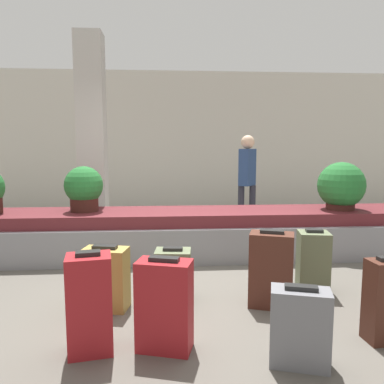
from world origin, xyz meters
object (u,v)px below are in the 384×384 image
Objects in this scene: pillar at (92,138)px; suitcase_3 at (313,262)px; suitcase_7 at (173,275)px; suitcase_6 at (165,305)px; suitcase_1 at (271,270)px; suitcase_2 at (106,278)px; suitcase_0 at (90,304)px; suitcase_8 at (300,327)px; potted_plant_0 at (341,187)px; potted_plant_2 at (84,188)px; traveler_0 at (247,174)px.

suitcase_3 is at bearing -42.87° from pillar.
suitcase_6 is at bearing -89.64° from suitcase_7.
pillar reaches higher than suitcase_6.
suitcase_2 is at bearing -162.93° from suitcase_1.
suitcase_7 is (0.61, 0.88, -0.11)m from suitcase_0.
suitcase_6 reaches higher than suitcase_8.
pillar reaches higher than potted_plant_0.
pillar is 5.40× the size of suitcase_2.
traveler_0 is (2.49, 1.37, 0.07)m from potted_plant_2.
potted_plant_2 reaches higher than suitcase_1.
suitcase_6 is 1.24× the size of suitcase_8.
pillar reaches higher than suitcase_0.
pillar reaches higher than suitcase_2.
suitcase_3 is at bearing -124.35° from potted_plant_0.
suitcase_0 reaches higher than suitcase_2.
suitcase_3 is at bearing 9.89° from suitcase_7.
suitcase_0 is at bearing -77.54° from potted_plant_2.
traveler_0 reaches higher than suitcase_1.
pillar is at bearing 146.30° from suitcase_1.
suitcase_8 is at bearing -75.25° from suitcase_1.
pillar is 3.70m from suitcase_1.
traveler_0 is (1.35, 2.89, 0.74)m from suitcase_7.
suitcase_1 is 1.19m from suitcase_6.
suitcase_3 is 0.39× the size of traveler_0.
potted_plant_2 is at bearing 160.97° from suitcase_3.
suitcase_6 reaches higher than suitcase_7.
pillar is 4.93× the size of potted_plant_0.
potted_plant_2 is at bearing 178.19° from potted_plant_0.
pillar is at bearing 136.72° from traveler_0.
suitcase_3 is 1.08× the size of potted_plant_2.
suitcase_3 is 3.00m from potted_plant_2.
pillar is at bearing 114.02° from suitcase_2.
suitcase_6 is at bearing -126.29° from suitcase_1.
suitcase_2 is (0.60, -2.72, -1.32)m from pillar.
suitcase_8 is at bearing -53.60° from potted_plant_2.
suitcase_8 is 0.86× the size of potted_plant_0.
potted_plant_0 reaches higher than suitcase_8.
pillar is at bearing 162.13° from potted_plant_0.
potted_plant_2 is 0.36× the size of traveler_0.
suitcase_2 reaches higher than suitcase_8.
suitcase_6 is (0.53, -0.01, -0.03)m from suitcase_0.
pillar is at bearing 123.61° from suitcase_6.
suitcase_1 is 0.93m from suitcase_7.
suitcase_1 is at bearing 50.16° from suitcase_6.
suitcase_7 is at bearing 26.26° from suitcase_2.
potted_plant_2 reaches higher than suitcase_2.
traveler_0 is (1.96, 3.78, 0.63)m from suitcase_0.
traveler_0 reaches higher than suitcase_8.
suitcase_2 is at bearing -151.72° from potted_plant_0.
suitcase_2 is 0.99× the size of potted_plant_2.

